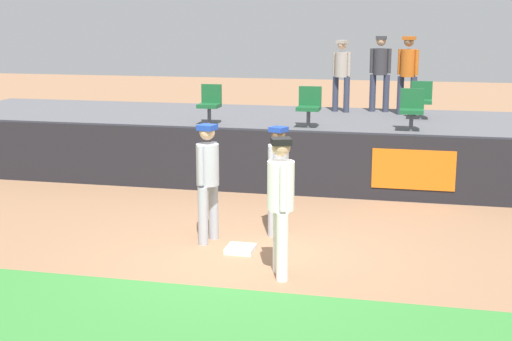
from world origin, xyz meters
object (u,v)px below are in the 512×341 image
player_runner_visitor (278,173)px  spectator_hooded (380,68)px  player_coach_visitor (208,175)px  seat_front_center (309,105)px  seat_back_right (421,98)px  spectator_casual (408,70)px  player_fielder_home (281,198)px  seat_front_left (210,102)px  spectator_capped (342,71)px  first_base (240,249)px  seat_front_right (412,107)px

player_runner_visitor → spectator_hooded: (1.10, 6.95, 1.16)m
player_coach_visitor → seat_front_center: bearing=-176.9°
seat_back_right → spectator_hooded: 1.59m
player_runner_visitor → spectator_casual: (1.76, 6.48, 1.16)m
player_coach_visitor → seat_back_right: bearing=167.5°
spectator_hooded → player_fielder_home: bearing=87.0°
player_fielder_home → player_coach_visitor: player_fielder_home is taller
seat_front_left → spectator_capped: 3.68m
seat_front_left → spectator_hooded: spectator_hooded is taller
spectator_hooded → spectator_casual: 0.81m
player_fielder_home → first_base: bearing=-157.6°
player_coach_visitor → seat_front_center: 4.77m
first_base → player_coach_visitor: 1.22m
player_runner_visitor → seat_front_center: (-0.16, 4.05, 0.58)m
seat_front_left → spectator_capped: spectator_capped is taller
player_runner_visitor → seat_front_center: bearing=-154.8°
player_runner_visitor → spectator_casual: size_ratio=0.93×
seat_front_left → first_base: bearing=-68.9°
seat_front_center → player_coach_visitor: bearing=-99.5°
first_base → seat_front_left: size_ratio=0.48×
seat_front_right → seat_front_left: same height
player_runner_visitor → seat_front_right: bearing=177.5°
seat_front_left → spectator_capped: bearing=46.7°
player_runner_visitor → spectator_capped: (0.20, 6.70, 1.10)m
player_coach_visitor → seat_front_center: size_ratio=2.13×
spectator_casual → seat_front_center: bearing=74.5°
player_runner_visitor → seat_front_right: (1.92, 4.05, 0.58)m
player_fielder_home → seat_back_right: size_ratio=2.19×
seat_front_right → spectator_casual: 2.51m
player_coach_visitor → seat_front_center: (0.78, 4.68, 0.53)m
player_coach_visitor → seat_front_right: seat_front_right is taller
spectator_hooded → seat_front_right: bearing=107.3°
spectator_hooded → first_base: bearing=81.1°
player_fielder_home → spectator_casual: size_ratio=1.01×
seat_front_left → player_fielder_home: bearing=-65.3°
first_base → seat_back_right: 7.43m
player_coach_visitor → seat_front_left: 4.90m
seat_front_left → spectator_casual: bearing=30.9°
seat_front_right → seat_front_left: (-4.22, -0.00, -0.00)m
seat_front_right → seat_front_center: size_ratio=1.00×
first_base → spectator_hooded: 8.36m
player_fielder_home → player_coach_visitor: (-1.35, 1.22, -0.02)m
player_coach_visitor → seat_front_right: 5.51m
seat_front_center → spectator_hooded: size_ratio=0.46×
seat_front_right → player_coach_visitor: bearing=-121.5°
seat_front_right → seat_front_left: size_ratio=1.00×
seat_back_right → seat_front_left: bearing=-157.7°
seat_front_right → seat_back_right: (0.17, 1.80, 0.00)m
player_coach_visitor → spectator_casual: 7.69m
player_coach_visitor → spectator_capped: 7.49m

